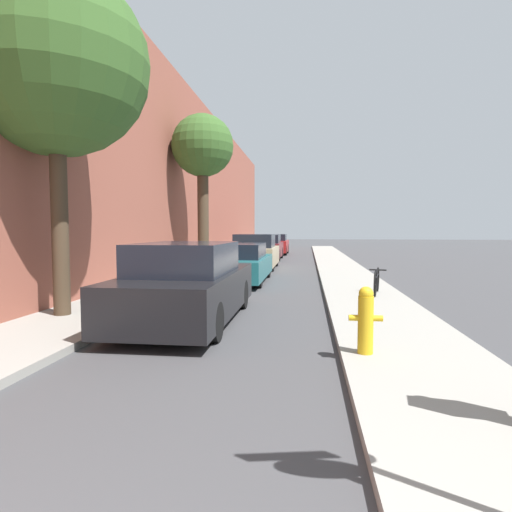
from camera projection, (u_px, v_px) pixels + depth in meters
The scene contains 13 objects.
ground_plane at pixel (270, 275), 16.19m from camera, with size 120.00×120.00×0.00m, color #3D3D3F.
sidewalk_left at pixel (197, 273), 16.54m from camera, with size 2.00×52.00×0.12m.
sidewalk_right at pixel (346, 274), 15.83m from camera, with size 2.00×52.00×0.12m.
building_facade_left at pixel (163, 170), 16.45m from camera, with size 0.70×52.00×8.23m.
parked_car_black at pixel (188, 285), 7.96m from camera, with size 1.82×4.54×1.52m.
parked_car_teal at pixel (238, 263), 14.00m from camera, with size 1.91×4.52×1.30m.
parked_car_champagne at pixel (255, 252), 18.84m from camera, with size 1.90×4.02×1.56m.
parked_car_maroon at pixel (266, 248), 24.39m from camera, with size 1.78×4.12×1.47m.
parked_car_red at pixel (276, 245), 29.65m from camera, with size 1.70×4.12×1.44m.
street_tree_near at pixel (55, 63), 7.78m from camera, with size 3.49×3.49×6.52m.
street_tree_far at pixel (203, 149), 16.28m from camera, with size 2.42×2.42×6.15m.
fire_hydrant at pixel (366, 319), 5.52m from camera, with size 0.44×0.20×0.90m.
bicycle at pixel (377, 281), 10.64m from camera, with size 0.50×1.55×0.65m.
Camera 1 is at (1.44, -0.05, 1.77)m, focal length 29.21 mm.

